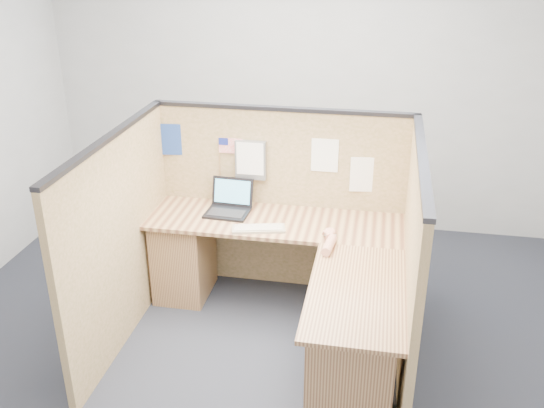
% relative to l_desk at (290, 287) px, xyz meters
% --- Properties ---
extents(floor, '(5.00, 5.00, 0.00)m').
position_rel_l_desk_xyz_m(floor, '(-0.18, -0.29, -0.39)').
color(floor, '#1E232B').
rests_on(floor, ground).
extents(wall_back, '(5.00, 0.00, 5.00)m').
position_rel_l_desk_xyz_m(wall_back, '(-0.18, 1.96, 1.01)').
color(wall_back, '#A8AAAD').
rests_on(wall_back, floor).
extents(cubicle_partitions, '(2.06, 1.83, 1.53)m').
position_rel_l_desk_xyz_m(cubicle_partitions, '(-0.18, 0.14, 0.38)').
color(cubicle_partitions, olive).
rests_on(cubicle_partitions, floor).
extents(l_desk, '(1.95, 1.75, 0.73)m').
position_rel_l_desk_xyz_m(l_desk, '(0.00, 0.00, 0.00)').
color(l_desk, brown).
rests_on(l_desk, floor).
extents(laptop, '(0.34, 0.33, 0.24)m').
position_rel_l_desk_xyz_m(laptop, '(-0.57, 0.49, 0.40)').
color(laptop, black).
rests_on(laptop, l_desk).
extents(keyboard, '(0.41, 0.22, 0.03)m').
position_rel_l_desk_xyz_m(keyboard, '(-0.27, 0.21, 0.35)').
color(keyboard, gray).
rests_on(keyboard, l_desk).
extents(mouse, '(0.11, 0.08, 0.04)m').
position_rel_l_desk_xyz_m(mouse, '(0.26, 0.19, 0.36)').
color(mouse, '#B4B3B8').
rests_on(mouse, l_desk).
extents(hand_forearm, '(0.10, 0.35, 0.07)m').
position_rel_l_desk_xyz_m(hand_forearm, '(0.26, 0.06, 0.37)').
color(hand_forearm, tan).
rests_on(hand_forearm, l_desk).
extents(blue_poster, '(0.19, 0.03, 0.26)m').
position_rel_l_desk_xyz_m(blue_poster, '(-1.06, 0.68, 0.83)').
color(blue_poster, navy).
rests_on(blue_poster, cubicle_partitions).
extents(american_flag, '(0.19, 0.01, 0.33)m').
position_rel_l_desk_xyz_m(american_flag, '(-0.61, 0.67, 0.80)').
color(american_flag, olive).
rests_on(american_flag, cubicle_partitions).
extents(file_holder, '(0.24, 0.05, 0.31)m').
position_rel_l_desk_xyz_m(file_holder, '(-0.43, 0.66, 0.71)').
color(file_holder, slate).
rests_on(file_holder, cubicle_partitions).
extents(paper_left, '(0.21, 0.01, 0.26)m').
position_rel_l_desk_xyz_m(paper_left, '(0.15, 0.68, 0.78)').
color(paper_left, white).
rests_on(paper_left, cubicle_partitions).
extents(paper_right, '(0.22, 0.03, 0.28)m').
position_rel_l_desk_xyz_m(paper_right, '(0.46, 0.68, 0.64)').
color(paper_right, white).
rests_on(paper_right, cubicle_partitions).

